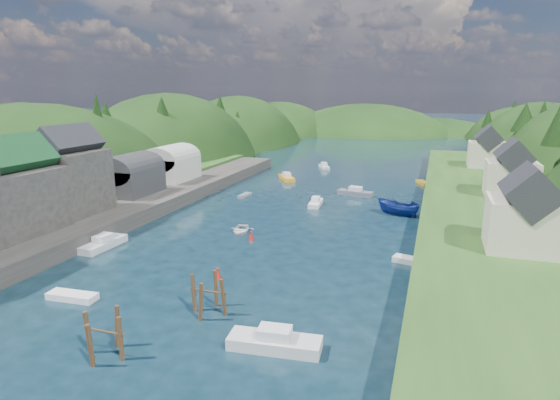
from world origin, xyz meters
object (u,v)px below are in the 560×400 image
(piling_cluster_near, at_px, (104,339))
(channel_buoy_near, at_px, (218,274))
(channel_buoy_far, at_px, (251,236))
(piling_cluster_far, at_px, (209,298))

(piling_cluster_near, xyz_separation_m, channel_buoy_near, (1.35, 14.56, -0.77))
(channel_buoy_near, relative_size, channel_buoy_far, 1.00)
(piling_cluster_far, bearing_deg, piling_cluster_near, -115.58)
(channel_buoy_near, bearing_deg, channel_buoy_far, 96.51)
(piling_cluster_far, distance_m, channel_buoy_far, 18.98)
(piling_cluster_near, bearing_deg, channel_buoy_far, 90.03)
(channel_buoy_near, xyz_separation_m, channel_buoy_far, (-1.36, 11.93, 0.00))
(piling_cluster_far, bearing_deg, channel_buoy_near, 110.12)
(piling_cluster_far, xyz_separation_m, channel_buoy_near, (-2.44, 6.65, -0.81))
(piling_cluster_near, relative_size, piling_cluster_far, 0.98)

